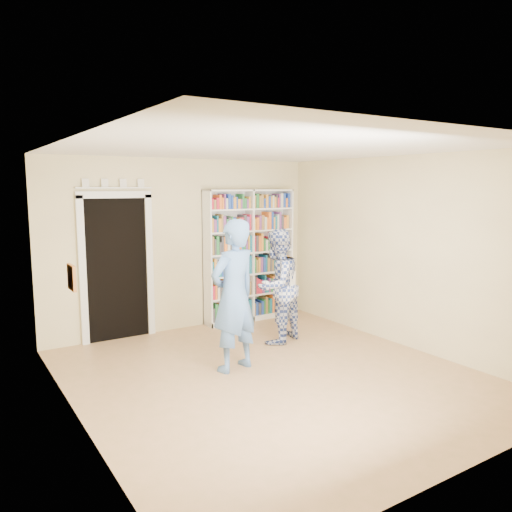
{
  "coord_description": "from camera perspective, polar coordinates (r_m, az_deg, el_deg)",
  "views": [
    {
      "loc": [
        -3.28,
        -4.74,
        2.27
      ],
      "look_at": [
        0.33,
        0.9,
        1.33
      ],
      "focal_mm": 35.0,
      "sensor_mm": 36.0,
      "label": 1
    }
  ],
  "objects": [
    {
      "name": "wall_back",
      "position": [
        8.0,
        -8.18,
        1.29
      ],
      "size": [
        4.5,
        0.0,
        4.5
      ],
      "primitive_type": "plane",
      "rotation": [
        1.57,
        0.0,
        0.0
      ],
      "color": "#F5E6A9",
      "rests_on": "floor"
    },
    {
      "name": "bookshelf",
      "position": [
        8.42,
        -0.78,
        0.12
      ],
      "size": [
        1.61,
        0.3,
        2.22
      ],
      "rotation": [
        0.0,
        0.0,
        -0.26
      ],
      "color": "white",
      "rests_on": "floor"
    },
    {
      "name": "doorway",
      "position": [
        7.62,
        -15.63,
        -0.55
      ],
      "size": [
        1.1,
        0.08,
        2.43
      ],
      "color": "black",
      "rests_on": "floor"
    },
    {
      "name": "wall_right",
      "position": [
        7.34,
        16.65,
        0.43
      ],
      "size": [
        0.0,
        5.0,
        5.0
      ],
      "primitive_type": "plane",
      "rotation": [
        1.57,
        0.0,
        -1.57
      ],
      "color": "#F5E6A9",
      "rests_on": "floor"
    },
    {
      "name": "wall_art",
      "position": [
        5.13,
        -20.32,
        -2.32
      ],
      "size": [
        0.03,
        0.25,
        0.25
      ],
      "primitive_type": "cube",
      "color": "brown",
      "rests_on": "wall_left"
    },
    {
      "name": "floor",
      "position": [
        6.2,
        1.97,
        -13.53
      ],
      "size": [
        5.0,
        5.0,
        0.0
      ],
      "primitive_type": "plane",
      "color": "#A37D4E",
      "rests_on": "ground"
    },
    {
      "name": "paper_sheet",
      "position": [
        7.15,
        4.23,
        -2.9
      ],
      "size": [
        0.17,
        0.11,
        0.27
      ],
      "primitive_type": "cube",
      "rotation": [
        0.0,
        0.0,
        0.55
      ],
      "color": "white",
      "rests_on": "man_plaid"
    },
    {
      "name": "man_plaid",
      "position": [
        7.25,
        2.39,
        -3.46
      ],
      "size": [
        0.99,
        0.89,
        1.67
      ],
      "primitive_type": "imported",
      "rotation": [
        0.0,
        0.0,
        3.52
      ],
      "color": "navy",
      "rests_on": "floor"
    },
    {
      "name": "man_blue",
      "position": [
        6.14,
        -2.56,
        -4.55
      ],
      "size": [
        0.77,
        0.59,
        1.88
      ],
      "primitive_type": "imported",
      "rotation": [
        0.0,
        0.0,
        3.37
      ],
      "color": "#547DBA",
      "rests_on": "floor"
    },
    {
      "name": "ceiling",
      "position": [
        5.78,
        2.11,
        12.22
      ],
      "size": [
        5.0,
        5.0,
        0.0
      ],
      "primitive_type": "plane",
      "rotation": [
        3.14,
        0.0,
        0.0
      ],
      "color": "white",
      "rests_on": "wall_back"
    },
    {
      "name": "wall_left",
      "position": [
        4.94,
        -20.02,
        -3.27
      ],
      "size": [
        0.0,
        5.0,
        5.0
      ],
      "primitive_type": "plane",
      "rotation": [
        1.57,
        0.0,
        1.57
      ],
      "color": "#F5E6A9",
      "rests_on": "floor"
    }
  ]
}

